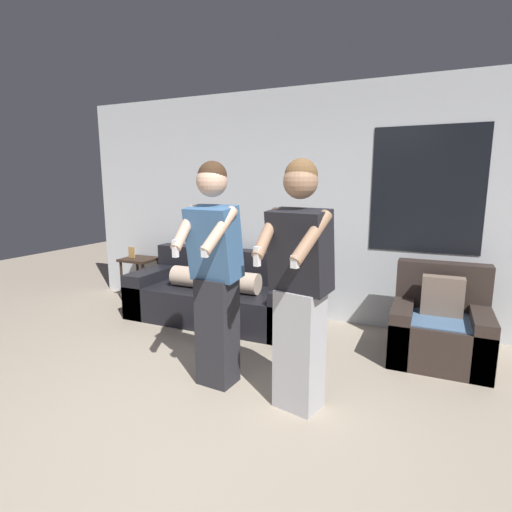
{
  "coord_description": "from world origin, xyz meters",
  "views": [
    {
      "loc": [
        1.31,
        -1.79,
        1.63
      ],
      "look_at": [
        0.13,
        0.85,
        1.1
      ],
      "focal_mm": 28.0,
      "sensor_mm": 36.0,
      "label": 1
    }
  ],
  "objects_px": {
    "couch": "(222,296)",
    "side_table": "(140,265)",
    "person_left": "(215,272)",
    "person_right": "(299,285)",
    "armchair": "(440,327)"
  },
  "relations": [
    {
      "from": "couch",
      "to": "side_table",
      "type": "bearing_deg",
      "value": 170.4
    },
    {
      "from": "side_table",
      "to": "person_left",
      "type": "distance_m",
      "value": 2.76
    },
    {
      "from": "person_left",
      "to": "person_right",
      "type": "relative_size",
      "value": 1.0
    },
    {
      "from": "armchair",
      "to": "person_right",
      "type": "xyz_separation_m",
      "value": [
        -0.95,
        -1.34,
        0.63
      ]
    },
    {
      "from": "side_table",
      "to": "armchair",
      "type": "bearing_deg",
      "value": -5.67
    },
    {
      "from": "armchair",
      "to": "person_left",
      "type": "height_order",
      "value": "person_left"
    },
    {
      "from": "side_table",
      "to": "couch",
      "type": "bearing_deg",
      "value": -9.6
    },
    {
      "from": "couch",
      "to": "armchair",
      "type": "bearing_deg",
      "value": -3.29
    },
    {
      "from": "couch",
      "to": "side_table",
      "type": "xyz_separation_m",
      "value": [
        -1.43,
        0.24,
        0.2
      ]
    },
    {
      "from": "couch",
      "to": "armchair",
      "type": "relative_size",
      "value": 2.49
    },
    {
      "from": "armchair",
      "to": "person_left",
      "type": "xyz_separation_m",
      "value": [
        -1.66,
        -1.27,
        0.64
      ]
    },
    {
      "from": "person_left",
      "to": "side_table",
      "type": "bearing_deg",
      "value": 142.57
    },
    {
      "from": "couch",
      "to": "person_right",
      "type": "relative_size",
      "value": 1.21
    },
    {
      "from": "person_right",
      "to": "couch",
      "type": "bearing_deg",
      "value": 134.25
    },
    {
      "from": "side_table",
      "to": "person_left",
      "type": "relative_size",
      "value": 0.42
    }
  ]
}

